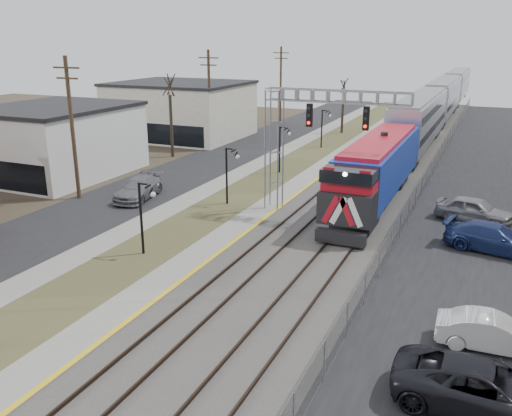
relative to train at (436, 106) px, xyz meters
The scene contains 19 objects.
street_west 36.70m from the train, 117.69° to the right, with size 7.00×120.00×0.04m, color black.
sidewalk 34.84m from the train, 111.10° to the right, with size 2.00×120.00×0.08m, color gray.
grass_median 33.88m from the train, 106.35° to the right, with size 4.00×120.00×0.06m, color #464B28.
platform 33.16m from the train, 101.35° to the right, with size 2.00×120.00×0.24m, color gray.
ballast_bed 32.55m from the train, 92.65° to the right, with size 8.00×120.00×0.20m, color #595651.
platform_edge 32.98m from the train, 99.84° to the right, with size 0.24×120.00×0.01m, color gold.
track_near 32.69m from the train, 96.17° to the right, with size 1.58×120.00×0.15m.
track_far 32.50m from the train, 90.00° to the right, with size 1.58×120.00×0.15m.
train is the anchor object (origin of this frame).
signal_gantry 39.72m from the train, 96.20° to the right, with size 9.00×1.07×8.15m.
lampposts 50.02m from the train, 100.95° to the right, with size 0.14×62.14×4.00m.
utility_poles 46.92m from the train, 115.26° to the right, with size 0.28×80.28×10.00m.
fence 32.57m from the train, 85.24° to the right, with size 0.04×120.00×1.60m, color gray.
bare_trees 33.78m from the train, 122.53° to the right, with size 12.30×42.30×5.95m.
car_lot_b 52.56m from the train, 81.40° to the right, with size 1.41×4.05×1.34m, color silver.
car_lot_c 56.33m from the train, 82.19° to the right, with size 2.56×5.56×1.54m, color black.
car_lot_d 42.19m from the train, 79.45° to the right, with size 2.13×5.24×1.52m, color navy.
car_lot_e 37.24m from the train, 80.00° to the right, with size 1.87×4.64×1.58m, color gray.
car_street_b 43.83m from the train, 111.33° to the right, with size 2.10×5.17×1.50m, color slate.
Camera 1 is at (12.47, -4.29, 11.16)m, focal length 38.00 mm.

